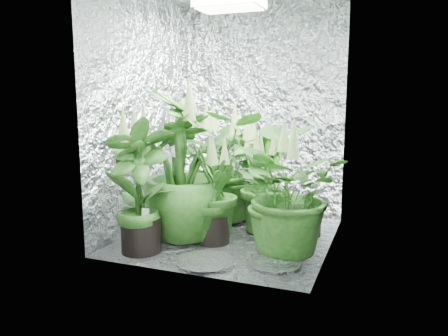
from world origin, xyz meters
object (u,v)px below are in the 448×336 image
at_px(plant_d, 182,167).
at_px(plant_c, 261,186).
at_px(plant_g, 213,195).
at_px(plant_a, 224,167).
at_px(grow_lamp, 230,3).
at_px(plant_f, 139,187).
at_px(plant_b, 250,173).
at_px(plant_e, 283,193).
at_px(circulation_fan, 309,217).

bearing_deg(plant_d, plant_c, 37.34).
bearing_deg(plant_g, plant_a, 103.04).
bearing_deg(grow_lamp, plant_f, -131.87).
bearing_deg(plant_b, plant_d, -112.50).
xyz_separation_m(plant_c, plant_d, (-0.53, -0.41, 0.18)).
relative_size(plant_d, plant_f, 1.17).
xyz_separation_m(grow_lamp, plant_b, (-0.01, 0.58, -1.39)).
bearing_deg(grow_lamp, plant_e, -28.11).
relative_size(grow_lamp, plant_g, 0.59).
relative_size(plant_a, circulation_fan, 2.97).
distance_m(plant_d, plant_g, 0.33).
distance_m(plant_a, plant_c, 0.46).
bearing_deg(plant_a, plant_c, -23.48).
relative_size(plant_f, plant_g, 1.26).
bearing_deg(plant_g, plant_d, -175.46).
distance_m(plant_e, plant_f, 1.03).
xyz_separation_m(plant_a, plant_c, (0.41, -0.18, -0.11)).
relative_size(plant_c, circulation_fan, 2.41).
xyz_separation_m(plant_f, plant_g, (0.42, 0.38, -0.11)).
bearing_deg(plant_e, grow_lamp, 151.89).
relative_size(plant_b, plant_e, 0.97).
bearing_deg(plant_b, plant_a, -135.80).
distance_m(plant_c, plant_g, 0.48).
distance_m(plant_b, plant_c, 0.42).
distance_m(grow_lamp, plant_b, 1.51).
height_order(plant_b, plant_e, plant_e).
height_order(plant_a, circulation_fan, plant_a).
xyz_separation_m(plant_b, plant_f, (-0.48, -1.13, 0.06)).
bearing_deg(plant_c, plant_d, -142.66).
distance_m(plant_b, plant_d, 0.85).
bearing_deg(plant_c, plant_g, -125.53).
distance_m(grow_lamp, plant_c, 1.45).
height_order(plant_a, plant_f, plant_a).
bearing_deg(plant_a, grow_lamp, -63.04).
distance_m(plant_a, circulation_fan, 0.88).
bearing_deg(plant_f, grow_lamp, 48.13).
xyz_separation_m(plant_b, circulation_fan, (0.60, -0.30, -0.28)).
height_order(plant_b, plant_d, plant_d).
distance_m(plant_f, circulation_fan, 1.40).
height_order(plant_g, circulation_fan, plant_g).
bearing_deg(plant_e, plant_a, 136.75).
relative_size(plant_c, plant_f, 0.82).
distance_m(grow_lamp, plant_e, 1.47).
relative_size(plant_c, plant_e, 0.89).
height_order(grow_lamp, circulation_fan, grow_lamp).
xyz_separation_m(grow_lamp, plant_e, (0.50, -0.27, -1.36)).
distance_m(plant_f, plant_g, 0.58).
height_order(plant_c, plant_g, plant_c).
xyz_separation_m(plant_c, plant_f, (-0.70, -0.76, 0.09)).
distance_m(plant_c, circulation_fan, 0.46).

